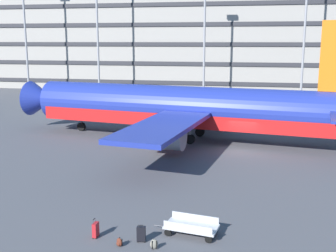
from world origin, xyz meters
TOP-DOWN VIEW (x-y plane):
  - ground_plane at (0.00, 0.00)m, footprint 600.00×600.00m
  - terminal_structure at (0.00, 48.46)m, footprint 132.94×15.47m
  - airliner at (-5.28, 3.17)m, footprint 36.70×29.62m
  - light_mast_far_left at (-38.58, 32.96)m, footprint 1.80×0.50m
  - light_mast_left at (-25.23, 32.96)m, footprint 1.80×0.50m
  - light_mast_center_left at (-7.02, 32.96)m, footprint 1.80×0.50m
  - light_mast_center_right at (8.52, 32.96)m, footprint 1.80×0.50m
  - suitcase_small at (-6.61, -18.44)m, footprint 0.24×0.44m
  - suitcase_orange at (-4.30, -18.46)m, footprint 0.44×0.27m
  - backpack_navy at (-3.53, -19.04)m, footprint 0.42×0.32m
  - backpack_scuffed at (-5.19, -19.13)m, footprint 0.38×0.35m
  - baggage_cart at (-2.05, -17.25)m, footprint 3.37×1.71m

SIDE VIEW (x-z plane):
  - ground_plane at x=0.00m, z-range 0.00..0.00m
  - backpack_scuffed at x=-5.19m, z-range -0.03..0.44m
  - backpack_navy at x=-3.53m, z-range -0.03..0.50m
  - suitcase_small at x=-6.61m, z-range -0.08..0.89m
  - suitcase_orange at x=-4.30m, z-range -0.04..0.86m
  - baggage_cart at x=-2.05m, z-range 0.02..0.84m
  - airliner at x=-5.28m, z-range -2.53..8.62m
  - terminal_structure at x=0.00m, z-range 0.00..17.67m
  - light_mast_center_left at x=-7.02m, z-range 1.65..20.98m
  - light_mast_center_right at x=8.52m, z-range 1.71..24.55m
  - light_mast_far_left at x=-38.58m, z-range 1.71..24.89m
  - light_mast_left at x=-25.23m, z-range 1.75..28.15m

